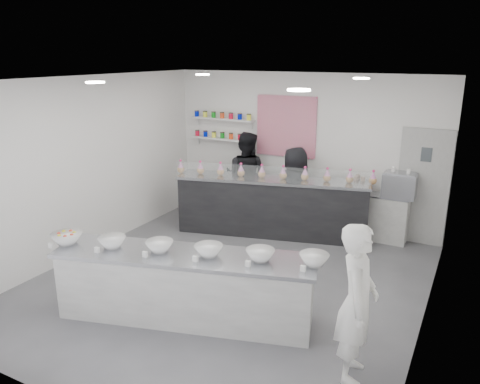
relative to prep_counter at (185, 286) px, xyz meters
name	(u,v)px	position (x,y,z in m)	size (l,w,h in m)	color
floor	(229,282)	(0.01, 1.13, -0.46)	(6.00, 6.00, 0.00)	#515156
ceiling	(227,80)	(0.01, 1.13, 2.54)	(6.00, 6.00, 0.00)	white
back_wall	(302,150)	(0.01, 4.13, 1.04)	(5.50, 5.50, 0.00)	white
left_wall	(87,166)	(-2.74, 1.13, 1.04)	(6.00, 6.00, 0.00)	white
right_wall	(434,218)	(2.76, 1.13, 1.04)	(6.00, 6.00, 0.00)	white
back_door	(423,188)	(2.31, 4.10, 0.59)	(0.88, 0.04, 2.10)	#A1A19E
pattern_panel	(286,126)	(-0.34, 4.11, 1.49)	(1.25, 0.03, 1.20)	#C8063F
jar_shelf_lower	(223,139)	(-1.74, 4.03, 1.14)	(1.45, 0.22, 0.04)	silver
jar_shelf_upper	(223,119)	(-1.74, 4.03, 1.56)	(1.45, 0.22, 0.04)	silver
preserve_jars	(222,126)	(-1.74, 4.01, 1.42)	(1.45, 0.10, 0.56)	red
downlight_0	(95,82)	(-1.39, 0.13, 2.52)	(0.24, 0.24, 0.02)	white
downlight_1	(299,90)	(1.41, 0.13, 2.52)	(0.24, 0.24, 0.02)	white
downlight_2	(203,74)	(-1.39, 2.73, 2.52)	(0.24, 0.24, 0.02)	white
downlight_3	(361,78)	(1.41, 2.73, 2.52)	(0.24, 0.24, 0.02)	white
prep_counter	(185,286)	(0.00, 0.00, 0.00)	(3.35, 0.76, 0.91)	#A6A5A1
back_bar	(272,207)	(-0.23, 3.24, 0.10)	(3.57, 0.65, 1.11)	black
sneeze_guard	(270,175)	(-0.15, 2.94, 0.80)	(3.52, 0.02, 0.30)	white
espresso_ledge	(375,217)	(1.56, 3.91, -0.02)	(1.17, 0.37, 0.87)	#A6A5A1
espresso_machine	(400,185)	(1.94, 3.91, 0.63)	(0.57, 0.39, 0.43)	#93969E
cup_stacks	(360,184)	(1.24, 3.91, 0.57)	(0.24, 0.24, 0.31)	gray
prep_bowls	(184,249)	(0.00, 0.00, 0.53)	(3.61, 0.46, 0.14)	white
label_cards	(151,264)	(-0.14, -0.48, 0.49)	(3.31, 0.04, 0.07)	white
cookie_bags	(272,172)	(-0.23, 3.24, 0.78)	(3.74, 0.14, 0.26)	#DA7FC5
woman_prep	(357,303)	(2.22, -0.10, 0.41)	(0.63, 0.41, 1.73)	white
staff_left	(246,177)	(-1.03, 3.73, 0.47)	(0.90, 0.70, 1.85)	black
staff_right	(295,190)	(0.09, 3.59, 0.38)	(0.81, 0.53, 1.66)	black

